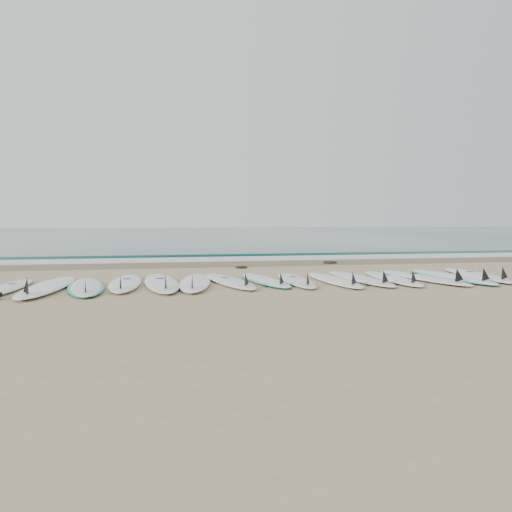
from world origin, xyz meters
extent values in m
plane|color=tan|center=(0.00, 0.00, 0.00)|extent=(120.00, 120.00, 0.00)
cube|color=#1F5951|center=(0.00, 32.50, 0.01)|extent=(120.00, 55.00, 0.03)
cube|color=brown|center=(0.00, 4.10, 0.01)|extent=(120.00, 1.80, 0.01)
cube|color=silver|center=(0.00, 5.50, 0.02)|extent=(120.00, 1.40, 0.04)
cube|color=#1F5951|center=(0.00, 7.00, 0.05)|extent=(120.00, 1.00, 0.10)
ellipsoid|color=silver|center=(-4.50, -0.07, 0.04)|extent=(0.61, 2.38, 0.08)
cylinder|color=navy|center=(-4.49, 0.16, 0.08)|extent=(0.14, 0.14, 0.01)
ellipsoid|color=white|center=(-3.83, -0.13, 0.05)|extent=(0.82, 2.92, 0.09)
cone|color=black|center=(-3.91, -1.18, 0.22)|extent=(0.27, 0.32, 0.31)
ellipsoid|color=silver|center=(-3.20, -0.16, 0.04)|extent=(0.84, 2.57, 0.08)
ellipsoid|color=#16B792|center=(-3.20, -0.16, 0.04)|extent=(0.93, 2.60, 0.06)
cone|color=black|center=(-3.09, -1.08, 0.19)|extent=(0.25, 0.29, 0.27)
ellipsoid|color=white|center=(-2.56, 0.19, 0.05)|extent=(0.59, 2.65, 0.09)
cone|color=black|center=(-2.57, -0.78, 0.20)|extent=(0.23, 0.29, 0.28)
cylinder|color=navy|center=(-2.56, 0.44, 0.09)|extent=(0.15, 0.15, 0.01)
ellipsoid|color=white|center=(-1.92, 0.06, 0.05)|extent=(0.77, 2.88, 0.09)
cone|color=black|center=(-1.86, -0.98, 0.22)|extent=(0.26, 0.32, 0.30)
cylinder|color=navy|center=(-1.94, 0.34, 0.10)|extent=(0.17, 0.17, 0.01)
ellipsoid|color=white|center=(-1.31, 0.00, 0.05)|extent=(0.86, 2.72, 0.09)
cone|color=black|center=(-1.42, -0.97, 0.20)|extent=(0.26, 0.31, 0.28)
ellipsoid|color=silver|center=(-0.67, 0.11, 0.05)|extent=(0.98, 2.66, 0.08)
cone|color=black|center=(-0.51, -0.83, 0.20)|extent=(0.26, 0.31, 0.28)
cylinder|color=navy|center=(-0.71, 0.35, 0.09)|extent=(0.17, 0.17, 0.01)
ellipsoid|color=white|center=(0.02, 0.15, 0.04)|extent=(0.80, 2.39, 0.08)
ellipsoid|color=#16B792|center=(0.02, 0.15, 0.04)|extent=(0.89, 2.42, 0.05)
cone|color=black|center=(0.14, -0.70, 0.18)|extent=(0.23, 0.28, 0.25)
ellipsoid|color=white|center=(0.60, 0.00, 0.04)|extent=(0.59, 2.43, 0.08)
cone|color=black|center=(0.57, -0.88, 0.18)|extent=(0.21, 0.26, 0.26)
cylinder|color=navy|center=(0.61, 0.24, 0.08)|extent=(0.14, 0.14, 0.01)
ellipsoid|color=white|center=(1.32, -0.10, 0.04)|extent=(0.61, 2.53, 0.08)
cone|color=black|center=(1.35, -1.02, 0.19)|extent=(0.22, 0.27, 0.27)
ellipsoid|color=white|center=(1.90, 0.01, 0.05)|extent=(0.72, 2.68, 0.09)
cone|color=black|center=(1.96, -0.96, 0.20)|extent=(0.24, 0.30, 0.28)
ellipsoid|color=white|center=(2.53, -0.09, 0.04)|extent=(0.64, 2.54, 0.08)
cone|color=black|center=(2.49, -1.01, 0.19)|extent=(0.23, 0.28, 0.27)
cylinder|color=navy|center=(2.54, 0.15, 0.09)|extent=(0.15, 0.15, 0.01)
ellipsoid|color=white|center=(3.18, -0.08, 0.05)|extent=(0.96, 2.81, 0.09)
cone|color=black|center=(3.33, -1.08, 0.21)|extent=(0.27, 0.32, 0.29)
cylinder|color=navy|center=(3.14, 0.18, 0.09)|extent=(0.18, 0.18, 0.01)
ellipsoid|color=white|center=(3.84, -0.06, 0.05)|extent=(0.71, 2.73, 0.09)
ellipsoid|color=#16B792|center=(3.84, -0.06, 0.04)|extent=(0.80, 2.76, 0.06)
cone|color=black|center=(3.89, -1.04, 0.20)|extent=(0.24, 0.30, 0.29)
ellipsoid|color=white|center=(4.52, 0.08, 0.05)|extent=(0.94, 2.81, 0.09)
cone|color=black|center=(4.38, -0.91, 0.21)|extent=(0.27, 0.32, 0.29)
cylinder|color=navy|center=(4.55, 0.35, 0.09)|extent=(0.18, 0.18, 0.01)
ellipsoid|color=black|center=(0.03, 2.90, 0.03)|extent=(0.32, 0.25, 0.06)
ellipsoid|color=black|center=(2.59, 3.68, 0.04)|extent=(0.40, 0.31, 0.08)
camera|label=1|loc=(-1.95, -9.14, 1.21)|focal=35.00mm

